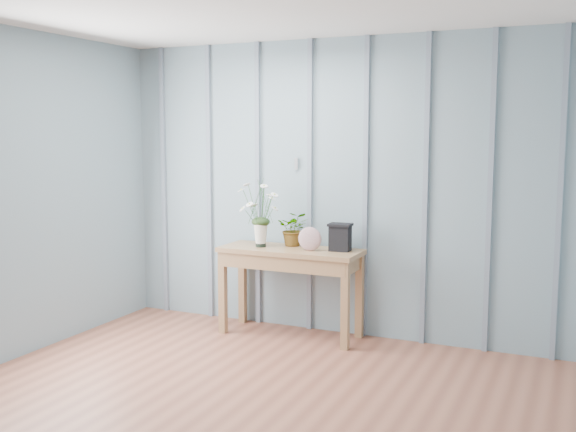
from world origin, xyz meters
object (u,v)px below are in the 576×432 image
at_px(felt_disc_vessel, 310,239).
at_px(carved_box, 340,237).
at_px(sideboard, 290,262).
at_px(daisy_vase, 261,206).

height_order(felt_disc_vessel, carved_box, carved_box).
xyz_separation_m(felt_disc_vessel, carved_box, (0.23, 0.10, 0.02)).
xyz_separation_m(sideboard, felt_disc_vessel, (0.19, -0.04, 0.21)).
bearing_deg(felt_disc_vessel, sideboard, 161.63).
bearing_deg(carved_box, sideboard, -172.42).
bearing_deg(sideboard, felt_disc_vessel, -11.56).
bearing_deg(felt_disc_vessel, daisy_vase, 172.20).
relative_size(daisy_vase, felt_disc_vessel, 2.81).
bearing_deg(felt_disc_vessel, carved_box, 15.82).
height_order(sideboard, felt_disc_vessel, felt_disc_vessel).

